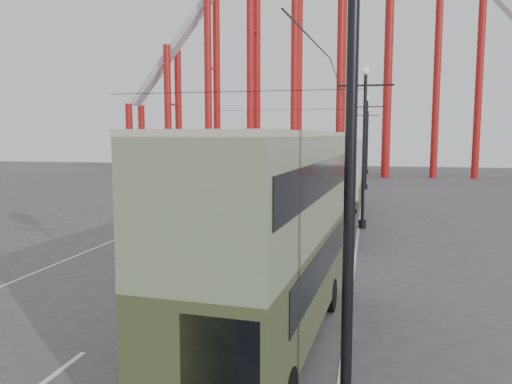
% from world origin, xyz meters
% --- Properties ---
extents(ground, '(160.00, 160.00, 0.00)m').
position_xyz_m(ground, '(0.00, 0.00, 0.00)').
color(ground, '#434345').
rests_on(ground, ground).
extents(road_markings, '(12.52, 120.00, 0.01)m').
position_xyz_m(road_markings, '(-0.86, 19.70, 0.01)').
color(road_markings, silver).
rests_on(road_markings, ground).
extents(lamp_post_mid, '(3.20, 0.44, 9.32)m').
position_xyz_m(lamp_post_mid, '(5.60, 18.00, 4.68)').
color(lamp_post_mid, black).
rests_on(lamp_post_mid, ground).
extents(lamp_post_far, '(3.20, 0.44, 9.32)m').
position_xyz_m(lamp_post_far, '(5.60, 40.00, 4.68)').
color(lamp_post_far, black).
rests_on(lamp_post_far, ground).
extents(lamp_post_distant, '(3.20, 0.44, 9.32)m').
position_xyz_m(lamp_post_distant, '(5.60, 62.00, 4.68)').
color(lamp_post_distant, black).
rests_on(lamp_post_distant, ground).
extents(roller_coaster, '(52.95, 5.00, 55.48)m').
position_xyz_m(roller_coaster, '(-2.49, 56.89, 22.92)').
color(roller_coaster, maroon).
rests_on(roller_coaster, ground).
extents(fairground_shed, '(22.00, 10.00, 5.00)m').
position_xyz_m(fairground_shed, '(-6.00, 47.00, 2.50)').
color(fairground_shed, '#A6A7A1').
rests_on(fairground_shed, ground).
extents(double_decker_bus, '(3.24, 10.48, 5.55)m').
position_xyz_m(double_decker_bus, '(3.49, 0.69, 3.11)').
color(double_decker_bus, '#3B4324').
rests_on(double_decker_bus, ground).
extents(single_decker_green, '(3.22, 11.32, 3.16)m').
position_xyz_m(single_decker_green, '(3.45, 16.70, 1.79)').
color(single_decker_green, '#6F805D').
rests_on(single_decker_green, ground).
extents(single_decker_cream, '(3.72, 10.83, 3.30)m').
position_xyz_m(single_decker_cream, '(3.44, 26.82, 1.86)').
color(single_decker_cream, '#BFB899').
rests_on(single_decker_cream, ground).
extents(pedestrian, '(0.75, 0.54, 1.93)m').
position_xyz_m(pedestrian, '(-0.97, 9.48, 0.97)').
color(pedestrian, black).
rests_on(pedestrian, ground).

